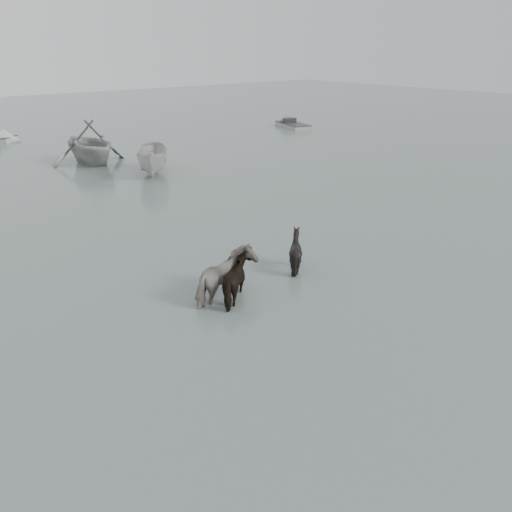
# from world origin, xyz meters

# --- Properties ---
(ground) EXTENTS (140.00, 140.00, 0.00)m
(ground) POSITION_xyz_m (0.00, 0.00, 0.00)
(ground) COLOR #4D5B55
(ground) RESTS_ON ground
(pony_pinto) EXTENTS (2.33, 1.60, 1.80)m
(pony_pinto) POSITION_xyz_m (-1.37, 0.82, 0.90)
(pony_pinto) COLOR black
(pony_pinto) RESTS_ON ground
(pony_dark) EXTENTS (1.86, 1.97, 1.58)m
(pony_dark) POSITION_xyz_m (-1.04, 0.46, 0.79)
(pony_dark) COLOR black
(pony_dark) RESTS_ON ground
(pony_black) EXTENTS (1.38, 1.25, 1.44)m
(pony_black) POSITION_xyz_m (1.64, 1.07, 0.72)
(pony_black) COLOR black
(pony_black) RESTS_ON ground
(rowboat_trail) EXTENTS (4.81, 5.52, 2.82)m
(rowboat_trail) POSITION_xyz_m (2.60, 20.50, 1.41)
(rowboat_trail) COLOR #949693
(rowboat_trail) RESTS_ON ground
(boat_small) EXTENTS (3.76, 4.66, 1.72)m
(boat_small) POSITION_xyz_m (4.32, 15.67, 0.86)
(boat_small) COLOR #AEAEA9
(boat_small) RESTS_ON ground
(skiff_port) EXTENTS (3.05, 5.79, 0.75)m
(skiff_port) POSITION_xyz_m (22.19, 23.24, 0.38)
(skiff_port) COLOR gray
(skiff_port) RESTS_ON ground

